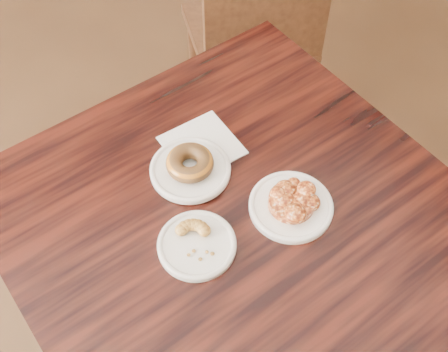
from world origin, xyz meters
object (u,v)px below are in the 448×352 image
object	(u,v)px
cafe_table	(234,292)
cruller_fragment	(196,241)
apple_fritter	(292,201)
chair_far	(248,33)
glazed_donut	(190,163)

from	to	relation	value
cafe_table	cruller_fragment	distance (m)	0.41
cafe_table	apple_fritter	world-z (taller)	apple_fritter
cafe_table	chair_far	xyz separation A→B (m)	(0.35, 0.88, 0.08)
chair_far	glazed_donut	distance (m)	0.91
apple_fritter	cruller_fragment	distance (m)	0.21
chair_far	apple_fritter	xyz separation A→B (m)	(-0.24, -0.90, 0.33)
chair_far	apple_fritter	size ratio (longest dim) A/B	6.58
glazed_donut	apple_fritter	distance (m)	0.23
glazed_donut	cruller_fragment	size ratio (longest dim) A/B	1.16
glazed_donut	cruller_fragment	distance (m)	0.19
apple_fritter	cafe_table	bearing A→B (deg)	170.18
cafe_table	cruller_fragment	bearing A→B (deg)	-173.41
cafe_table	glazed_donut	bearing A→B (deg)	95.56
cafe_table	chair_far	bearing A→B (deg)	49.78
chair_far	apple_fritter	bearing A→B (deg)	78.56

